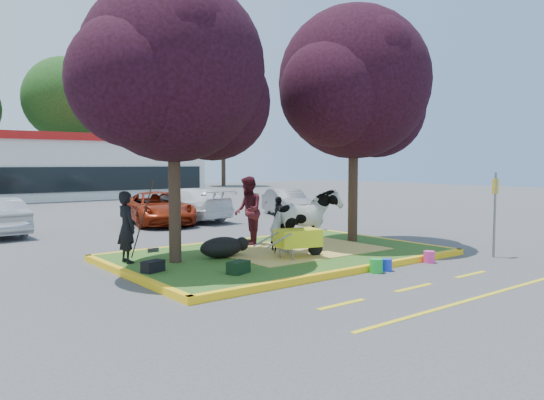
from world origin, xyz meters
TOP-DOWN VIEW (x-y plane):
  - ground at (0.00, 0.00)m, footprint 90.00×90.00m
  - median_island at (0.00, 0.00)m, footprint 8.00×5.00m
  - curb_near at (0.00, -2.58)m, footprint 8.30×0.16m
  - curb_far at (0.00, 2.58)m, footprint 8.30×0.16m
  - curb_left at (-4.08, 0.00)m, footprint 0.16×5.30m
  - curb_right at (4.08, 0.00)m, footprint 0.16×5.30m
  - straw_bedding at (0.60, 0.00)m, footprint 4.20×3.00m
  - tree_purple_left at (-2.78, 0.38)m, footprint 5.06×4.20m
  - tree_purple_right at (2.92, 0.18)m, footprint 5.30×4.40m
  - fire_lane_stripe_a at (-2.00, -4.20)m, footprint 1.10×0.12m
  - fire_lane_stripe_b at (0.00, -4.20)m, footprint 1.10×0.12m
  - fire_lane_stripe_c at (2.00, -4.20)m, footprint 1.10×0.12m
  - fire_lane_long at (0.00, -5.40)m, footprint 6.00×0.10m
  - retail_building at (2.00, 27.98)m, footprint 20.40×8.40m
  - treeline at (1.23, 37.61)m, footprint 46.58×7.80m
  - cow at (0.47, -0.45)m, footprint 1.94×0.91m
  - calf at (-1.62, 0.26)m, footprint 1.32×1.05m
  - handler at (-3.70, 1.05)m, footprint 0.41×0.61m
  - visitor_a at (0.05, 1.50)m, footprint 1.08×1.17m
  - visitor_b at (1.47, 1.92)m, footprint 0.56×0.82m
  - wheelbarrow at (-0.23, -0.99)m, footprint 1.88×0.84m
  - gear_bag_dark at (-3.70, -0.32)m, footprint 0.53×0.40m
  - gear_bag_green at (-2.36, -1.55)m, footprint 0.55×0.45m
  - sign_post at (4.42, -3.37)m, footprint 0.31×0.06m
  - bucket_green at (0.50, -2.80)m, footprint 0.36×0.36m
  - bucket_pink at (2.44, -2.80)m, footprint 0.35×0.35m
  - bucket_blue at (0.84, -2.80)m, footprint 0.33×0.33m
  - car_red at (0.86, 8.88)m, footprint 3.08×5.02m
  - car_white at (2.30, 9.35)m, footprint 2.72×5.05m
  - car_grey at (7.09, 8.32)m, footprint 2.48×4.00m

SIDE VIEW (x-z plane):
  - ground at x=0.00m, z-range 0.00..0.00m
  - fire_lane_stripe_a at x=-2.00m, z-range 0.00..0.01m
  - fire_lane_stripe_b at x=0.00m, z-range 0.00..0.01m
  - fire_lane_stripe_c at x=2.00m, z-range 0.00..0.01m
  - fire_lane_long at x=0.00m, z-range 0.00..0.01m
  - median_island at x=0.00m, z-range 0.00..0.15m
  - curb_near at x=0.00m, z-range 0.00..0.15m
  - curb_far at x=0.00m, z-range 0.00..0.15m
  - curb_left at x=-4.08m, z-range 0.00..0.15m
  - curb_right at x=4.08m, z-range 0.00..0.15m
  - bucket_blue at x=0.84m, z-range 0.00..0.28m
  - bucket_pink at x=2.44m, z-range 0.00..0.29m
  - straw_bedding at x=0.60m, z-range 0.15..0.16m
  - bucket_green at x=0.50m, z-range 0.00..0.32m
  - gear_bag_dark at x=-3.70m, z-range 0.15..0.39m
  - gear_bag_green at x=-2.36m, z-range 0.15..0.41m
  - calf at x=-1.62m, z-range 0.15..0.65m
  - car_grey at x=7.09m, z-range 0.00..1.24m
  - wheelbarrow at x=-0.23m, z-range 0.28..0.99m
  - car_red at x=0.86m, z-range 0.00..1.30m
  - car_white at x=2.30m, z-range 0.00..1.39m
  - visitor_b at x=1.47m, z-range 0.15..1.44m
  - cow at x=0.47m, z-range 0.15..1.78m
  - handler at x=-3.70m, z-range 0.15..1.80m
  - visitor_a at x=0.05m, z-range 0.15..2.08m
  - sign_post at x=4.42m, z-range 0.24..2.44m
  - retail_building at x=2.00m, z-range 0.05..4.45m
  - tree_purple_left at x=-2.78m, z-range 1.10..7.61m
  - tree_purple_right at x=2.92m, z-range 1.15..7.97m
  - treeline at x=1.23m, z-range 0.42..15.05m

